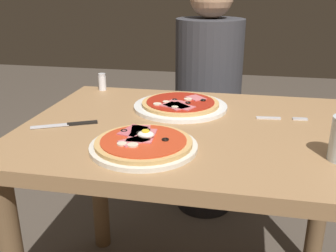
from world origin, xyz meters
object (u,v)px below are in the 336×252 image
dining_table (195,165)px  salt_shaker (102,82)px  pizza_across_left (180,105)px  pizza_foreground (143,144)px  diner_person (207,106)px  knife (69,124)px  fork (278,118)px

dining_table → salt_shaker: bearing=141.4°
pizza_across_left → salt_shaker: bearing=153.0°
pizza_foreground → diner_person: (0.08, 0.94, -0.18)m
dining_table → knife: (-0.37, -0.07, 0.13)m
pizza_foreground → fork: pizza_foreground is taller
knife → diner_person: bearing=67.6°
pizza_foreground → fork: size_ratio=1.76×
knife → diner_person: 0.90m
knife → diner_person: size_ratio=0.15×
pizza_foreground → diner_person: size_ratio=0.24×
pizza_foreground → pizza_across_left: 0.36m
dining_table → salt_shaker: 0.56m
dining_table → diner_person: diner_person is taller
salt_shaker → diner_person: 0.60m
pizza_across_left → diner_person: diner_person is taller
fork → pizza_across_left: bearing=171.3°
diner_person → fork: bearing=113.7°
pizza_across_left → salt_shaker: salt_shaker is taller
salt_shaker → diner_person: (0.38, 0.41, -0.20)m
pizza_across_left → fork: size_ratio=2.01×
pizza_foreground → diner_person: bearing=85.4°
knife → diner_person: diner_person is taller
fork → salt_shaker: 0.70m
salt_shaker → diner_person: diner_person is taller
dining_table → knife: size_ratio=5.66×
dining_table → fork: 0.30m
pizza_across_left → knife: (-0.30, -0.23, -0.01)m
fork → salt_shaker: size_ratio=2.36×
pizza_across_left → diner_person: 0.62m
salt_shaker → pizza_across_left: bearing=-27.0°
pizza_foreground → knife: bearing=154.7°
pizza_foreground → dining_table: bearing=60.3°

